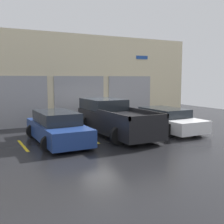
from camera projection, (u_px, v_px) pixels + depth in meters
ground_plane at (104, 131)px, 14.81m from camera, size 28.00×28.00×0.00m
shophouse_building at (81, 80)px, 17.38m from camera, size 15.69×0.68×5.42m
pickup_truck at (114, 118)px, 13.70m from camera, size 2.44×5.45×1.69m
sedan_white at (165, 120)px, 14.86m from camera, size 2.29×4.66×1.18m
sedan_side at (57, 128)px, 12.16m from camera, size 2.12×4.55×1.33m
parking_stripe_far_left at (23, 146)px, 11.54m from camera, size 0.12×2.20×0.01m
parking_stripe_left at (89, 139)px, 12.88m from camera, size 0.12×2.20×0.01m
parking_stripe_centre at (142, 133)px, 14.23m from camera, size 0.12×2.20×0.01m
parking_stripe_right at (186, 128)px, 15.57m from camera, size 0.12×2.20×0.01m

